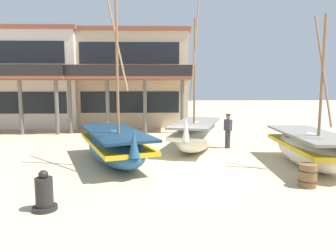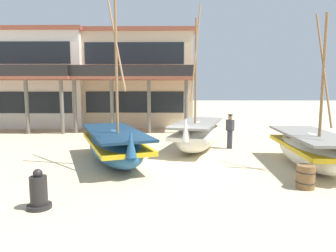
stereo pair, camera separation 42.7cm
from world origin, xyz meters
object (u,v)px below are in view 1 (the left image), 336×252
object	(u,v)px
fisherman_by_hull	(228,131)
wooden_barrel	(308,175)
fishing_boat_far_right	(196,134)
harbor_building_annex	(32,79)
fishing_boat_near_left	(310,148)
capstan_winch	(44,194)
harbor_building_main	(133,79)
fishing_boat_centre_large	(115,145)

from	to	relation	value
fisherman_by_hull	wooden_barrel	bearing A→B (deg)	-79.44
fishing_boat_far_right	harbor_building_annex	bearing A→B (deg)	140.07
fishing_boat_near_left	fishing_boat_far_right	bearing A→B (deg)	140.74
capstan_winch	harbor_building_annex	world-z (taller)	harbor_building_annex
capstan_winch	harbor_building_annex	size ratio (longest dim) A/B	0.12
fishing_boat_near_left	harbor_building_main	world-z (taller)	harbor_building_main
harbor_building_annex	harbor_building_main	bearing A→B (deg)	4.31
harbor_building_main	harbor_building_annex	xyz separation A→B (m)	(-7.73, -0.58, -0.01)
harbor_building_annex	capstan_winch	bearing A→B (deg)	-67.12
fishing_boat_centre_large	fishing_boat_near_left	bearing A→B (deg)	-5.60
fishing_boat_far_right	harbor_building_main	bearing A→B (deg)	110.80
fishing_boat_far_right	capstan_winch	size ratio (longest dim) A/B	6.88
fishing_boat_near_left	wooden_barrel	bearing A→B (deg)	-117.41
capstan_winch	harbor_building_annex	bearing A→B (deg)	112.88
capstan_winch	fishing_boat_near_left	bearing A→B (deg)	25.05
fishing_boat_far_right	wooden_barrel	size ratio (longest dim) A/B	9.80
fishing_boat_centre_large	capstan_winch	world-z (taller)	fishing_boat_centre_large
wooden_barrel	harbor_building_main	distance (m)	17.56
fishing_boat_centre_large	fisherman_by_hull	xyz separation A→B (m)	(5.11, 2.85, 0.12)
fishing_boat_far_right	wooden_barrel	bearing A→B (deg)	-64.11
fishing_boat_far_right	fishing_boat_near_left	bearing A→B (deg)	-39.26
fishing_boat_near_left	harbor_building_annex	world-z (taller)	harbor_building_annex
fishing_boat_centre_large	harbor_building_main	distance (m)	13.16
fisherman_by_hull	wooden_barrel	size ratio (longest dim) A/B	2.41
fisherman_by_hull	fishing_boat_centre_large	bearing A→B (deg)	-150.85
capstan_winch	fishing_boat_far_right	bearing A→B (deg)	57.84
fisherman_by_hull	harbor_building_main	world-z (taller)	harbor_building_main
fishing_boat_centre_large	harbor_building_annex	bearing A→B (deg)	123.63
fishing_boat_centre_large	harbor_building_main	xyz separation A→B (m)	(-0.42, 12.82, 2.93)
fishing_boat_centre_large	wooden_barrel	world-z (taller)	fishing_boat_centre_large
fishing_boat_centre_large	harbor_building_annex	distance (m)	14.99
fisherman_by_hull	harbor_building_main	distance (m)	11.75
harbor_building_main	fisherman_by_hull	bearing A→B (deg)	-60.99
fishing_boat_centre_large	wooden_barrel	size ratio (longest dim) A/B	10.01
fishing_boat_near_left	harbor_building_annex	bearing A→B (deg)	140.24
fishing_boat_near_left	fishing_boat_far_right	distance (m)	5.09
fishing_boat_centre_large	fishing_boat_far_right	world-z (taller)	fishing_boat_centre_large
capstan_winch	wooden_barrel	distance (m)	7.40
fishing_boat_centre_large	fishing_boat_far_right	bearing A→B (deg)	35.37
fishing_boat_far_right	capstan_winch	bearing A→B (deg)	-122.16
fisherman_by_hull	capstan_winch	bearing A→B (deg)	-129.07
fishing_boat_far_right	fishing_boat_centre_large	bearing A→B (deg)	-144.63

